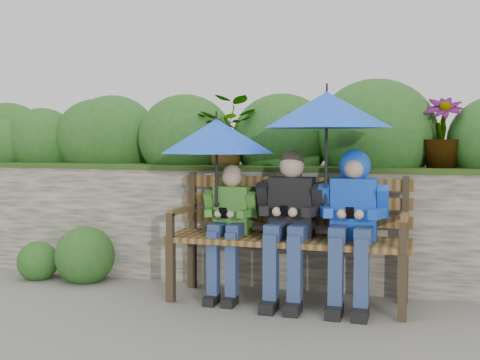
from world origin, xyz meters
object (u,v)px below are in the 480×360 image
(boy_left, at_px, (229,221))
(boy_right, at_px, (353,213))
(umbrella_right, at_px, (327,110))
(umbrella_left, at_px, (216,136))
(park_bench, at_px, (289,229))
(boy_middle, at_px, (289,218))

(boy_left, relative_size, boy_right, 0.89)
(boy_left, height_order, boy_right, boy_right)
(umbrella_right, bearing_deg, umbrella_left, 179.39)
(boy_left, height_order, umbrella_right, umbrella_right)
(umbrella_left, xyz_separation_m, umbrella_right, (0.87, -0.01, 0.19))
(park_bench, relative_size, umbrella_right, 1.94)
(boy_left, distance_m, boy_right, 0.97)
(boy_left, relative_size, umbrella_left, 1.14)
(umbrella_left, bearing_deg, boy_right, 0.89)
(park_bench, bearing_deg, boy_middle, -79.32)
(boy_middle, height_order, umbrella_left, umbrella_left)
(umbrella_left, height_order, umbrella_right, umbrella_right)
(boy_right, bearing_deg, boy_left, -180.00)
(park_bench, xyz_separation_m, boy_middle, (0.02, -0.09, 0.11))
(park_bench, distance_m, boy_right, 0.53)
(boy_left, distance_m, umbrella_right, 1.16)
(boy_right, xyz_separation_m, umbrella_left, (-1.06, -0.02, 0.58))
(boy_left, bearing_deg, umbrella_left, -170.58)
(boy_left, bearing_deg, park_bench, 9.54)
(boy_right, distance_m, umbrella_left, 1.21)
(boy_right, bearing_deg, park_bench, 171.00)
(boy_right, height_order, umbrella_left, umbrella_left)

